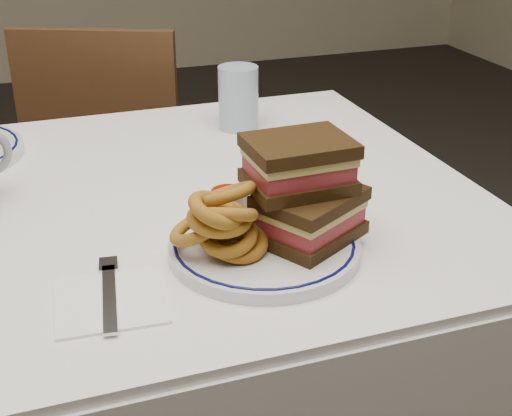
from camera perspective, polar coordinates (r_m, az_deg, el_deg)
name	(u,v)px	position (r m, az deg, el deg)	size (l,w,h in m)	color
dining_table	(77,270)	(1.15, -14.15, -4.81)	(1.27, 0.87, 0.75)	white
chair_far	(116,167)	(1.97, -11.17, 3.24)	(0.52, 0.52, 0.86)	#432715
main_plate	(264,246)	(0.94, 0.66, -3.09)	(0.25, 0.25, 0.02)	silver
reuben_sandwich	(304,190)	(0.93, 3.88, 1.47)	(0.16, 0.15, 0.14)	black
onion_rings_main	(222,222)	(0.89, -2.70, -1.13)	(0.13, 0.11, 0.12)	brown
ketchup_ramekin	(228,200)	(1.01, -2.25, 0.62)	(0.06, 0.06, 0.03)	white
water_glass	(238,98)	(1.38, -1.42, 8.80)	(0.08, 0.08, 0.12)	#9EB9CC
napkin_fork	(110,299)	(0.87, -11.63, -7.12)	(0.14, 0.17, 0.01)	white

